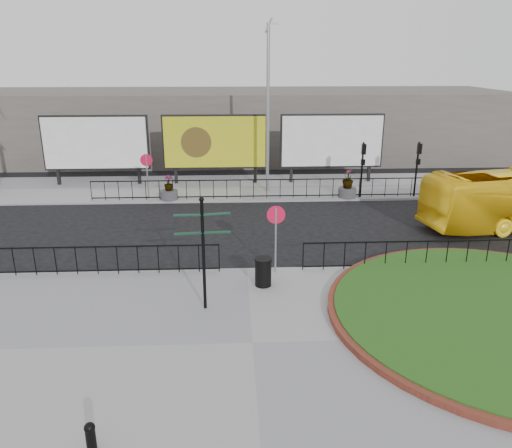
{
  "coord_description": "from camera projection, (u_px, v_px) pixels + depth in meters",
  "views": [
    {
      "loc": [
        -0.47,
        -16.71,
        7.47
      ],
      "look_at": [
        0.41,
        1.79,
        1.21
      ],
      "focal_mm": 35.0,
      "sensor_mm": 36.0,
      "label": 1
    }
  ],
  "objects": [
    {
      "name": "planter_a",
      "position": [
        169.0,
        191.0,
        26.76
      ],
      "size": [
        0.94,
        0.94,
        1.33
      ],
      "color": "#4C4C4F",
      "rests_on": "pavement_far"
    },
    {
      "name": "grass_lawn",
      "position": [
        505.0,
        314.0,
        14.71
      ],
      "size": [
        10.0,
        10.0,
        0.22
      ],
      "primitive_type": "cylinder",
      "color": "#214512",
      "rests_on": "pavement_near"
    },
    {
      "name": "planter_c",
      "position": [
        347.0,
        186.0,
        27.15
      ],
      "size": [
        0.97,
        0.97,
        1.57
      ],
      "color": "#4C4C4F",
      "rests_on": "pavement_far"
    },
    {
      "name": "railing_far",
      "position": [
        260.0,
        189.0,
        26.86
      ],
      "size": [
        18.0,
        0.1,
        1.1
      ],
      "primitive_type": null,
      "color": "black",
      "rests_on": "pavement_far"
    },
    {
      "name": "billboard_right",
      "position": [
        332.0,
        141.0,
        29.92
      ],
      "size": [
        6.2,
        0.31,
        4.1
      ],
      "color": "black",
      "rests_on": "pavement_far"
    },
    {
      "name": "bollard",
      "position": [
        91.0,
        436.0,
        9.64
      ],
      "size": [
        0.22,
        0.22,
        0.67
      ],
      "color": "black",
      "rests_on": "pavement_near"
    },
    {
      "name": "speed_sign_near",
      "position": [
        276.0,
        225.0,
        17.28
      ],
      "size": [
        0.64,
        0.07,
        2.47
      ],
      "color": "gray",
      "rests_on": "pavement_near"
    },
    {
      "name": "railing_near_right",
      "position": [
        427.0,
        254.0,
        18.02
      ],
      "size": [
        9.0,
        0.1,
        1.1
      ],
      "primitive_type": null,
      "color": "black",
      "rests_on": "pavement_near"
    },
    {
      "name": "speed_sign_far",
      "position": [
        147.0,
        167.0,
        26.29
      ],
      "size": [
        0.64,
        0.07,
        2.47
      ],
      "color": "gray",
      "rests_on": "pavement_far"
    },
    {
      "name": "lamp_post",
      "position": [
        268.0,
        107.0,
        27.16
      ],
      "size": [
        0.74,
        0.18,
        9.23
      ],
      "color": "gray",
      "rests_on": "pavement_far"
    },
    {
      "name": "railing_near_left",
      "position": [
        76.0,
        260.0,
        17.46
      ],
      "size": [
        10.0,
        0.1,
        1.1
      ],
      "primitive_type": null,
      "color": "black",
      "rests_on": "pavement_near"
    },
    {
      "name": "building_backdrop",
      "position": [
        238.0,
        124.0,
        38.24
      ],
      "size": [
        40.0,
        10.0,
        5.0
      ],
      "primitive_type": "cube",
      "color": "#5E5952",
      "rests_on": "ground"
    },
    {
      "name": "fingerpost_sign",
      "position": [
        203.0,
        243.0,
        14.64
      ],
      "size": [
        1.66,
        0.39,
        3.54
      ],
      "rotation": [
        0.0,
        0.0,
        0.02
      ],
      "color": "black",
      "rests_on": "pavement_near"
    },
    {
      "name": "ground",
      "position": [
        247.0,
        271.0,
        18.23
      ],
      "size": [
        90.0,
        90.0,
        0.0
      ],
      "primitive_type": "plane",
      "color": "black",
      "rests_on": "ground"
    },
    {
      "name": "pavement_near",
      "position": [
        253.0,
        345.0,
        13.48
      ],
      "size": [
        30.0,
        10.0,
        0.12
      ],
      "primitive_type": "cube",
      "color": "gray",
      "rests_on": "ground"
    },
    {
      "name": "billboard_left",
      "position": [
        96.0,
        143.0,
        29.29
      ],
      "size": [
        6.2,
        0.31,
        4.1
      ],
      "color": "black",
      "rests_on": "pavement_far"
    },
    {
      "name": "signal_pole_a",
      "position": [
        363.0,
        161.0,
        26.68
      ],
      "size": [
        0.22,
        0.26,
        3.0
      ],
      "color": "black",
      "rests_on": "pavement_far"
    },
    {
      "name": "litter_bin",
      "position": [
        263.0,
        272.0,
        16.68
      ],
      "size": [
        0.59,
        0.59,
        0.98
      ],
      "color": "black",
      "rests_on": "pavement_near"
    },
    {
      "name": "billboard_mid",
      "position": [
        215.0,
        142.0,
        29.6
      ],
      "size": [
        6.2,
        0.31,
        4.1
      ],
      "color": "black",
      "rests_on": "pavement_far"
    },
    {
      "name": "signal_pole_b",
      "position": [
        418.0,
        161.0,
        26.82
      ],
      "size": [
        0.22,
        0.26,
        3.0
      ],
      "color": "black",
      "rests_on": "pavement_far"
    },
    {
      "name": "brick_edge",
      "position": [
        505.0,
        315.0,
        14.71
      ],
      "size": [
        10.4,
        10.4,
        0.18
      ],
      "primitive_type": "cylinder",
      "color": "brown",
      "rests_on": "pavement_near"
    },
    {
      "name": "pavement_far",
      "position": [
        241.0,
        187.0,
        29.56
      ],
      "size": [
        44.0,
        6.0,
        0.12
      ],
      "primitive_type": "cube",
      "color": "gray",
      "rests_on": "ground"
    }
  ]
}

